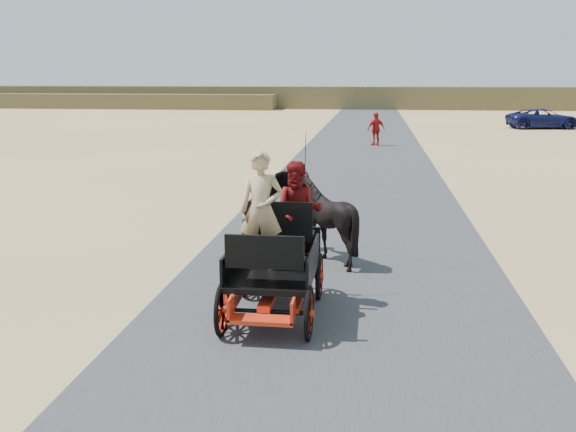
# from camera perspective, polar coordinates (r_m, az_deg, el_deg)

# --- Properties ---
(ground) EXTENTS (140.00, 140.00, 0.00)m
(ground) POSITION_cam_1_polar(r_m,az_deg,el_deg) (11.57, 4.70, -5.78)
(ground) COLOR tan
(road) EXTENTS (6.00, 140.00, 0.01)m
(road) POSITION_cam_1_polar(r_m,az_deg,el_deg) (11.57, 4.70, -5.76)
(road) COLOR #38383A
(road) RESTS_ON ground
(ridge_far) EXTENTS (140.00, 6.00, 2.40)m
(ridge_far) POSITION_cam_1_polar(r_m,az_deg,el_deg) (73.03, 7.27, 10.41)
(ridge_far) COLOR brown
(ridge_far) RESTS_ON ground
(ridge_near) EXTENTS (40.00, 4.00, 1.60)m
(ridge_near) POSITION_cam_1_polar(r_m,az_deg,el_deg) (75.48, -16.54, 9.77)
(ridge_near) COLOR brown
(ridge_near) RESTS_ON ground
(carriage) EXTENTS (1.30, 2.40, 0.72)m
(carriage) POSITION_cam_1_polar(r_m,az_deg,el_deg) (9.90, -1.23, -6.74)
(carriage) COLOR black
(carriage) RESTS_ON ground
(horse_left) EXTENTS (0.91, 2.01, 1.70)m
(horse_left) POSITION_cam_1_polar(r_m,az_deg,el_deg) (12.70, -1.63, -0.14)
(horse_left) COLOR black
(horse_left) RESTS_ON ground
(horse_right) EXTENTS (1.37, 1.54, 1.70)m
(horse_right) POSITION_cam_1_polar(r_m,az_deg,el_deg) (12.58, 3.32, -0.28)
(horse_right) COLOR black
(horse_right) RESTS_ON ground
(driver_man) EXTENTS (0.66, 0.43, 1.80)m
(driver_man) POSITION_cam_1_polar(r_m,az_deg,el_deg) (9.64, -2.39, 0.51)
(driver_man) COLOR tan
(driver_man) RESTS_ON carriage
(passenger_woman) EXTENTS (0.77, 0.60, 1.58)m
(passenger_woman) POSITION_cam_1_polar(r_m,az_deg,el_deg) (10.12, 0.94, 0.45)
(passenger_woman) COLOR #660C0F
(passenger_woman) RESTS_ON carriage
(pedestrian) EXTENTS (1.08, 0.87, 1.73)m
(pedestrian) POSITION_cam_1_polar(r_m,az_deg,el_deg) (34.03, 7.83, 7.66)
(pedestrian) COLOR #A91713
(pedestrian) RESTS_ON ground
(car_d) EXTENTS (5.11, 2.81, 1.36)m
(car_d) POSITION_cam_1_polar(r_m,az_deg,el_deg) (48.10, 21.77, 8.04)
(car_d) COLOR navy
(car_d) RESTS_ON ground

